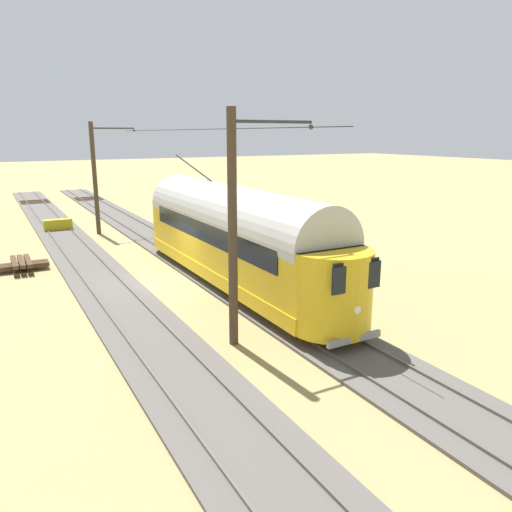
# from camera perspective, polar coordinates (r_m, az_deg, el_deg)

# --- Properties ---
(ground_plane) EXTENTS (220.00, 220.00, 0.00)m
(ground_plane) POSITION_cam_1_polar(r_m,az_deg,el_deg) (22.44, -10.50, -2.90)
(ground_plane) COLOR #9E8956
(track_streetcar_siding) EXTENTS (2.80, 80.00, 0.18)m
(track_streetcar_siding) POSITION_cam_1_polar(r_m,az_deg,el_deg) (23.55, -5.05, -1.78)
(track_streetcar_siding) COLOR #56514C
(track_streetcar_siding) RESTS_ON ground
(track_adjacent_siding) EXTENTS (2.80, 80.00, 0.18)m
(track_adjacent_siding) POSITION_cam_1_polar(r_m,az_deg,el_deg) (22.13, -16.84, -3.37)
(track_adjacent_siding) COLOR #56514C
(track_adjacent_siding) RESTS_ON ground
(vintage_streetcar) EXTENTS (2.65, 16.30, 5.16)m
(vintage_streetcar) POSITION_cam_1_polar(r_m,az_deg,el_deg) (21.04, -2.69, 2.54)
(vintage_streetcar) COLOR gold
(vintage_streetcar) RESTS_ON ground
(catenary_pole_foreground) EXTENTS (2.94, 0.28, 7.14)m
(catenary_pole_foreground) POSITION_cam_1_polar(r_m,az_deg,el_deg) (33.74, -17.93, 8.71)
(catenary_pole_foreground) COLOR #423323
(catenary_pole_foreground) RESTS_ON ground
(catenary_pole_mid_near) EXTENTS (2.94, 0.28, 7.14)m
(catenary_pole_mid_near) POSITION_cam_1_polar(r_m,az_deg,el_deg) (14.71, -2.43, 3.47)
(catenary_pole_mid_near) COLOR #423323
(catenary_pole_mid_near) RESTS_ON ground
(overhead_wire_run) EXTENTS (2.73, 24.04, 0.18)m
(overhead_wire_run) POSITION_cam_1_polar(r_m,az_deg,el_deg) (25.31, -8.29, 14.21)
(overhead_wire_run) COLOR black
(overhead_wire_run) RESTS_ON ground
(spare_tie_stack) EXTENTS (2.40, 2.40, 0.54)m
(spare_tie_stack) POSITION_cam_1_polar(r_m,az_deg,el_deg) (26.25, -25.35, -0.96)
(spare_tie_stack) COLOR #47331E
(spare_tie_stack) RESTS_ON ground
(track_end_bumper) EXTENTS (1.80, 0.60, 0.80)m
(track_end_bumper) POSITION_cam_1_polar(r_m,az_deg,el_deg) (36.00, -21.82, 3.31)
(track_end_bumper) COLOR #B2A519
(track_end_bumper) RESTS_ON ground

